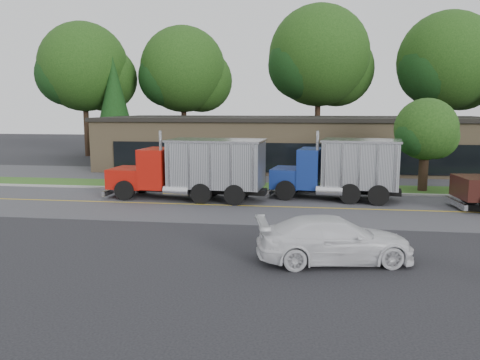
% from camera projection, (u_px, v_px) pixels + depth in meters
% --- Properties ---
extents(ground, '(140.00, 140.00, 0.00)m').
position_uv_depth(ground, '(220.00, 262.00, 15.57)').
color(ground, '#2E2E33').
rests_on(ground, ground).
extents(road, '(60.00, 8.00, 0.02)m').
position_uv_depth(road, '(251.00, 206.00, 24.38)').
color(road, '#57575D').
rests_on(road, ground).
extents(center_line, '(60.00, 0.12, 0.01)m').
position_uv_depth(center_line, '(251.00, 206.00, 24.38)').
color(center_line, gold).
rests_on(center_line, ground).
extents(curb, '(60.00, 0.30, 0.12)m').
position_uv_depth(curb, '(259.00, 192.00, 28.49)').
color(curb, '#9E9E99').
rests_on(curb, ground).
extents(grass_verge, '(60.00, 3.40, 0.03)m').
position_uv_depth(grass_verge, '(261.00, 187.00, 30.25)').
color(grass_verge, '#2F5D20').
rests_on(grass_verge, ground).
extents(far_parking, '(60.00, 7.00, 0.02)m').
position_uv_depth(far_parking, '(267.00, 176.00, 35.15)').
color(far_parking, '#57575D').
rests_on(far_parking, ground).
extents(strip_mall, '(32.00, 12.00, 4.00)m').
position_uv_depth(strip_mall, '(296.00, 144.00, 40.44)').
color(strip_mall, '#8B7555').
rests_on(strip_mall, ground).
extents(tree_far_a, '(9.66, 9.09, 13.78)m').
position_uv_depth(tree_far_a, '(86.00, 71.00, 48.32)').
color(tree_far_a, '#382619').
rests_on(tree_far_a, ground).
extents(tree_far_b, '(9.45, 8.89, 13.48)m').
position_uv_depth(tree_far_b, '(185.00, 74.00, 48.96)').
color(tree_far_b, '#382619').
rests_on(tree_far_b, ground).
extents(tree_far_c, '(10.69, 10.06, 15.24)m').
position_uv_depth(tree_far_c, '(320.00, 61.00, 46.92)').
color(tree_far_c, '#382619').
rests_on(tree_far_c, ground).
extents(tree_far_d, '(9.88, 9.30, 14.10)m').
position_uv_depth(tree_far_d, '(448.00, 66.00, 44.44)').
color(tree_far_d, '#382619').
rests_on(tree_far_d, ground).
extents(evergreen_left, '(4.42, 4.42, 10.04)m').
position_uv_depth(evergreen_left, '(114.00, 103.00, 46.23)').
color(evergreen_left, '#382619').
rests_on(evergreen_left, ground).
extents(tree_verge, '(3.98, 3.75, 5.68)m').
position_uv_depth(tree_verge, '(426.00, 132.00, 28.39)').
color(tree_verge, '#382619').
rests_on(tree_verge, ground).
extents(dump_truck_red, '(9.01, 3.29, 3.36)m').
position_uv_depth(dump_truck_red, '(195.00, 167.00, 25.94)').
color(dump_truck_red, black).
rests_on(dump_truck_red, ground).
extents(dump_truck_blue, '(7.25, 3.66, 3.36)m').
position_uv_depth(dump_truck_blue, '(342.00, 168.00, 25.87)').
color(dump_truck_blue, black).
rests_on(dump_truck_blue, ground).
extents(rally_car, '(5.49, 3.06, 1.51)m').
position_uv_depth(rally_car, '(334.00, 239.00, 15.56)').
color(rally_car, silver).
rests_on(rally_car, ground).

